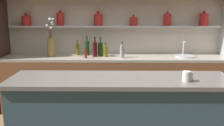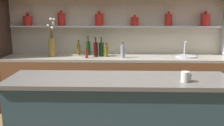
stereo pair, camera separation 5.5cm
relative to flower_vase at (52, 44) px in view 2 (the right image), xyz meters
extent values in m
cube|color=beige|center=(1.13, 0.37, 0.18)|extent=(5.20, 0.10, 2.60)
cube|color=#B7B7BC|center=(1.05, 0.23, 0.28)|extent=(3.59, 0.18, 0.02)
cylinder|color=#AD1E19|center=(-0.46, 0.22, 0.38)|extent=(0.15, 0.15, 0.17)
sphere|color=#AD1E19|center=(-0.46, 0.22, 0.49)|extent=(0.05, 0.05, 0.05)
cylinder|color=#AD1E19|center=(0.13, 0.22, 0.41)|extent=(0.12, 0.12, 0.22)
sphere|color=#AD1E19|center=(0.13, 0.22, 0.54)|extent=(0.04, 0.04, 0.04)
cylinder|color=#AD1E19|center=(0.78, 0.22, 0.40)|extent=(0.15, 0.15, 0.20)
sphere|color=#AD1E19|center=(0.78, 0.22, 0.52)|extent=(0.05, 0.05, 0.05)
cylinder|color=#AD1E19|center=(1.39, 0.22, 0.37)|extent=(0.13, 0.13, 0.14)
sphere|color=#AD1E19|center=(1.39, 0.22, 0.46)|extent=(0.05, 0.05, 0.05)
cylinder|color=#AD1E19|center=(1.96, 0.22, 0.40)|extent=(0.12, 0.12, 0.20)
sphere|color=#AD1E19|center=(1.96, 0.22, 0.52)|extent=(0.04, 0.04, 0.04)
cylinder|color=#AD1E19|center=(2.58, 0.22, 0.40)|extent=(0.15, 0.15, 0.20)
sphere|color=#AD1E19|center=(2.58, 0.22, 0.53)|extent=(0.05, 0.05, 0.05)
cube|color=brown|center=(1.05, 0.01, -0.68)|extent=(3.69, 0.62, 0.88)
cube|color=#ADA393|center=(1.05, 0.01, -0.22)|extent=(3.69, 0.62, 0.04)
cube|color=slate|center=(1.13, -1.70, -0.12)|extent=(2.24, 0.61, 0.04)
cylinder|color=olive|center=(0.00, 0.00, -0.05)|extent=(0.12, 0.12, 0.30)
cylinder|color=#4C3319|center=(0.02, 0.00, 0.25)|extent=(0.01, 0.07, 0.31)
sphere|color=silver|center=(0.06, 0.00, 0.41)|extent=(0.04, 0.04, 0.04)
cylinder|color=#4C3319|center=(0.00, 0.01, 0.21)|extent=(0.06, 0.04, 0.23)
sphere|color=silver|center=(0.02, 0.05, 0.33)|extent=(0.06, 0.06, 0.06)
cylinder|color=#4C3319|center=(0.00, 0.00, 0.23)|extent=(0.01, 0.03, 0.26)
sphere|color=silver|center=(0.04, 0.00, 0.36)|extent=(0.04, 0.04, 0.04)
cylinder|color=#4C3319|center=(-0.01, -0.03, 0.21)|extent=(0.04, 0.02, 0.22)
sphere|color=silver|center=(-0.03, -0.07, 0.32)|extent=(0.04, 0.04, 0.04)
cylinder|color=#4C3319|center=(0.00, 0.00, 0.25)|extent=(0.07, 0.01, 0.31)
sphere|color=silver|center=(0.00, 0.04, 0.41)|extent=(0.05, 0.05, 0.05)
cylinder|color=#4C3319|center=(0.01, -0.02, 0.19)|extent=(0.05, 0.03, 0.18)
sphere|color=silver|center=(0.03, -0.06, 0.28)|extent=(0.05, 0.05, 0.05)
cylinder|color=#B7B7BC|center=(2.24, 0.01, -0.19)|extent=(0.34, 0.34, 0.02)
cylinder|color=#B7B7BC|center=(2.24, 0.14, -0.07)|extent=(0.02, 0.02, 0.22)
cylinder|color=#B7B7BC|center=(2.24, 0.08, 0.04)|extent=(0.02, 0.12, 0.02)
cylinder|color=brown|center=(0.91, -0.01, -0.12)|extent=(0.06, 0.06, 0.16)
cylinder|color=brown|center=(0.91, -0.01, -0.01)|extent=(0.03, 0.03, 0.05)
cylinder|color=black|center=(0.91, -0.01, 0.02)|extent=(0.03, 0.03, 0.01)
cylinder|color=#193814|center=(0.82, 0.06, -0.09)|extent=(0.08, 0.08, 0.23)
cylinder|color=#193814|center=(0.82, 0.06, 0.07)|extent=(0.02, 0.02, 0.08)
cylinder|color=black|center=(0.82, 0.06, 0.11)|extent=(0.03, 0.03, 0.01)
cylinder|color=brown|center=(0.42, 0.17, -0.11)|extent=(0.06, 0.06, 0.19)
cylinder|color=brown|center=(0.42, 0.17, 0.01)|extent=(0.03, 0.03, 0.05)
cylinder|color=black|center=(0.42, 0.17, 0.04)|extent=(0.03, 0.03, 0.01)
cylinder|color=gray|center=(1.18, -0.09, -0.10)|extent=(0.07, 0.07, 0.20)
cylinder|color=gray|center=(1.18, -0.09, 0.02)|extent=(0.03, 0.03, 0.04)
cylinder|color=black|center=(1.18, -0.09, 0.05)|extent=(0.03, 0.03, 0.01)
cylinder|color=#380C0C|center=(0.74, 0.00, -0.08)|extent=(0.07, 0.07, 0.24)
cylinder|color=#380C0C|center=(0.74, 0.00, 0.07)|extent=(0.02, 0.02, 0.08)
cylinder|color=black|center=(0.74, 0.00, 0.12)|extent=(0.03, 0.03, 0.01)
cylinder|color=#193814|center=(0.59, 0.14, -0.08)|extent=(0.08, 0.08, 0.24)
cylinder|color=#193814|center=(0.59, 0.14, 0.08)|extent=(0.02, 0.02, 0.08)
cylinder|color=black|center=(0.59, 0.14, 0.12)|extent=(0.03, 0.03, 0.01)
cylinder|color=maroon|center=(0.60, -0.13, -0.14)|extent=(0.05, 0.05, 0.12)
cylinder|color=maroon|center=(0.60, -0.13, -0.07)|extent=(0.03, 0.03, 0.04)
cylinder|color=black|center=(0.60, -0.13, -0.04)|extent=(0.03, 0.03, 0.01)
cylinder|color=silver|center=(1.75, -1.82, -0.05)|extent=(0.08, 0.08, 0.10)
cube|color=silver|center=(1.80, -1.82, -0.05)|extent=(0.02, 0.01, 0.06)
camera|label=1|loc=(1.07, -4.10, 0.56)|focal=40.00mm
camera|label=2|loc=(1.13, -4.10, 0.56)|focal=40.00mm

